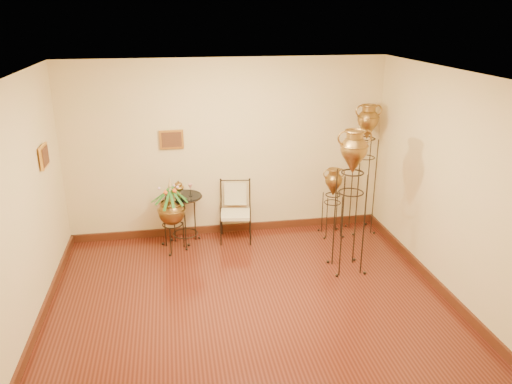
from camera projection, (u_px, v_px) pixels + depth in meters
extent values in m
plane|color=#582114|center=(254.00, 316.00, 5.97)|extent=(5.00, 5.00, 0.00)
cube|color=#492010|center=(229.00, 228.00, 8.24)|extent=(5.00, 0.04, 0.12)
cube|color=#492010|center=(35.00, 333.00, 5.55)|extent=(0.04, 5.00, 0.12)
cube|color=#492010|center=(446.00, 293.00, 6.35)|extent=(0.04, 5.00, 0.12)
cube|color=gold|center=(172.00, 140.00, 7.56)|extent=(0.36, 0.03, 0.29)
cube|color=gold|center=(44.00, 156.00, 6.33)|extent=(0.03, 0.36, 0.29)
cube|color=beige|center=(235.00, 214.00, 7.82)|extent=(0.51, 0.48, 0.05)
cube|color=beige|center=(235.00, 198.00, 7.73)|extent=(0.35, 0.08, 0.37)
cylinder|color=black|center=(183.00, 196.00, 7.57)|extent=(0.55, 0.55, 0.02)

